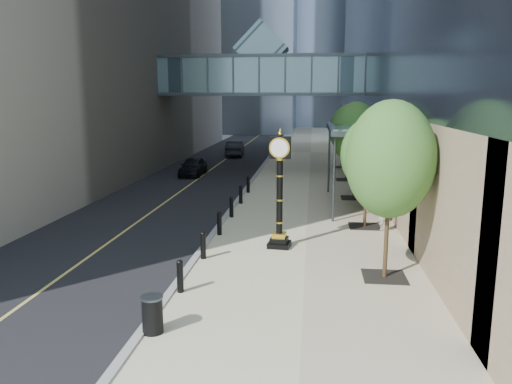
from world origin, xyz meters
TOP-DOWN VIEW (x-y plane):
  - ground at (0.00, 0.00)m, footprint 320.00×320.00m
  - road at (-7.00, 40.00)m, footprint 8.00×180.00m
  - sidewalk at (1.00, 40.00)m, footprint 8.00×180.00m
  - curb at (-3.00, 40.00)m, footprint 0.25×180.00m
  - skywalk at (-3.00, 28.00)m, footprint 17.00×4.20m
  - entrance_canopy at (3.48, 14.00)m, footprint 3.00×8.00m
  - bollard_row at (-2.70, 9.00)m, footprint 0.20×16.20m
  - street_trees at (3.60, 14.65)m, footprint 2.79×28.52m
  - street_clock at (-0.05, 5.96)m, footprint 0.93×0.93m
  - trash_bin at (-2.70, -1.64)m, footprint 0.54×0.54m
  - pedestrian at (4.38, 8.90)m, footprint 0.65×0.51m
  - car_near at (-7.73, 23.56)m, footprint 1.60×3.98m
  - car_far at (-6.49, 36.14)m, footprint 1.91×4.62m

SIDE VIEW (x-z plane):
  - ground at x=0.00m, z-range 0.00..0.00m
  - road at x=-7.00m, z-range 0.00..0.02m
  - sidewalk at x=1.00m, z-range 0.00..0.06m
  - curb at x=-3.00m, z-range 0.00..0.07m
  - bollard_row at x=-2.70m, z-range 0.06..0.96m
  - trash_bin at x=-2.70m, z-range 0.06..0.96m
  - car_near at x=-7.73m, z-range 0.02..1.38m
  - car_far at x=-6.49m, z-range 0.02..1.51m
  - pedestrian at x=4.38m, z-range 0.06..1.64m
  - street_clock at x=-0.05m, z-range -0.24..4.28m
  - street_trees at x=3.60m, z-range 0.76..6.50m
  - entrance_canopy at x=3.48m, z-range 2.00..6.38m
  - skywalk at x=-3.00m, z-range 4.81..10.61m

